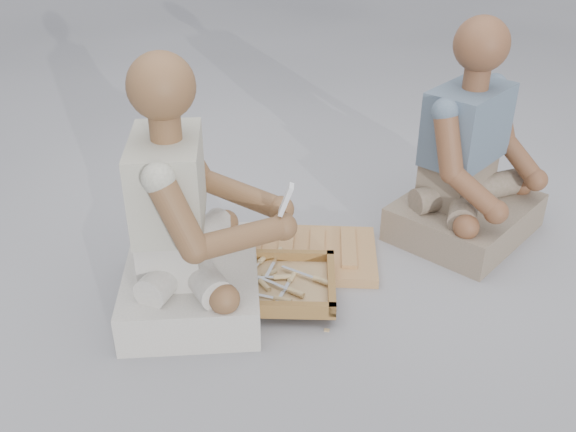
{
  "coord_description": "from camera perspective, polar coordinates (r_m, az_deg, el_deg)",
  "views": [
    {
      "loc": [
        -0.18,
        -1.97,
        1.55
      ],
      "look_at": [
        -0.05,
        0.22,
        0.3
      ],
      "focal_mm": 40.0,
      "sensor_mm": 36.0,
      "label": 1
    }
  ],
  "objects": [
    {
      "name": "wood_chip_6",
      "position": [
        2.72,
        -2.7,
        -4.97
      ],
      "size": [
        0.02,
        0.02,
        0.0
      ],
      "primitive_type": "cube",
      "rotation": [
        0.0,
        0.0,
        1.22
      ],
      "color": "tan",
      "rests_on": "ground"
    },
    {
      "name": "chisel_5",
      "position": [
        2.66,
        -2.4,
        -3.95
      ],
      "size": [
        0.12,
        0.2,
        0.02
      ],
      "rotation": [
        0.0,
        0.0,
        1.06
      ],
      "color": "silver",
      "rests_on": "tool_tray"
    },
    {
      "name": "wood_chip_7",
      "position": [
        2.72,
        -4.48,
        -5.1
      ],
      "size": [
        0.02,
        0.02,
        0.0
      ],
      "primitive_type": "cube",
      "rotation": [
        0.0,
        0.0,
        0.64
      ],
      "color": "tan",
      "rests_on": "ground"
    },
    {
      "name": "wood_chip_1",
      "position": [
        2.43,
        -3.19,
        -9.95
      ],
      "size": [
        0.02,
        0.02,
        0.0
      ],
      "primitive_type": "cube",
      "rotation": [
        0.0,
        0.0,
        0.06
      ],
      "color": "tan",
      "rests_on": "ground"
    },
    {
      "name": "carved_panel",
      "position": [
        2.8,
        1.29,
        -3.38
      ],
      "size": [
        0.68,
        0.5,
        0.04
      ],
      "primitive_type": "cube",
      "rotation": [
        0.0,
        0.0,
        -0.12
      ],
      "color": "#A4723F",
      "rests_on": "ground"
    },
    {
      "name": "wood_chip_10",
      "position": [
        2.42,
        3.46,
        -10.1
      ],
      "size": [
        0.02,
        0.02,
        0.0
      ],
      "primitive_type": "cube",
      "rotation": [
        0.0,
        0.0,
        2.9
      ],
      "color": "tan",
      "rests_on": "ground"
    },
    {
      "name": "chisel_6",
      "position": [
        2.56,
        0.22,
        -5.67
      ],
      "size": [
        0.1,
        0.21,
        0.02
      ],
      "rotation": [
        0.0,
        0.0,
        1.17
      ],
      "color": "silver",
      "rests_on": "tool_tray"
    },
    {
      "name": "chisel_4",
      "position": [
        2.46,
        -0.97,
        -7.37
      ],
      "size": [
        0.21,
        0.1,
        0.02
      ],
      "rotation": [
        0.0,
        0.0,
        -0.39
      ],
      "color": "silver",
      "rests_on": "tool_tray"
    },
    {
      "name": "chisel_0",
      "position": [
        2.56,
        -1.0,
        -5.45
      ],
      "size": [
        0.22,
        0.02,
        0.02
      ],
      "rotation": [
        0.0,
        0.0,
        -0.0
      ],
      "color": "silver",
      "rests_on": "tool_tray"
    },
    {
      "name": "ground",
      "position": [
        2.51,
        1.44,
        -8.43
      ],
      "size": [
        60.0,
        60.0,
        0.0
      ],
      "primitive_type": "plane",
      "color": "#A4A3A9",
      "rests_on": "ground"
    },
    {
      "name": "wood_chip_4",
      "position": [
        2.64,
        2.63,
        -6.19
      ],
      "size": [
        0.02,
        0.02,
        0.0
      ],
      "primitive_type": "cube",
      "rotation": [
        0.0,
        0.0,
        0.56
      ],
      "color": "tan",
      "rests_on": "ground"
    },
    {
      "name": "chisel_3",
      "position": [
        2.54,
        2.57,
        -5.61
      ],
      "size": [
        0.19,
        0.14,
        0.02
      ],
      "rotation": [
        0.0,
        0.0,
        -0.63
      ],
      "color": "silver",
      "rests_on": "tool_tray"
    },
    {
      "name": "wood_chip_5",
      "position": [
        2.74,
        1.51,
        -4.72
      ],
      "size": [
        0.02,
        0.02,
        0.0
      ],
      "primitive_type": "cube",
      "rotation": [
        0.0,
        0.0,
        0.06
      ],
      "color": "tan",
      "rests_on": "ground"
    },
    {
      "name": "wood_chip_2",
      "position": [
        2.85,
        5.57,
        -3.39
      ],
      "size": [
        0.02,
        0.02,
        0.0
      ],
      "primitive_type": "cube",
      "rotation": [
        0.0,
        0.0,
        2.62
      ],
      "color": "tan",
      "rests_on": "ground"
    },
    {
      "name": "tool_tray",
      "position": [
        2.54,
        -1.22,
        -6.06
      ],
      "size": [
        0.51,
        0.42,
        0.06
      ],
      "rotation": [
        0.0,
        0.0,
        -0.1
      ],
      "color": "brown",
      "rests_on": "carved_panel"
    },
    {
      "name": "companion",
      "position": [
        2.96,
        15.82,
        4.16
      ],
      "size": [
        0.8,
        0.8,
        0.99
      ],
      "rotation": [
        0.0,
        0.0,
        3.92
      ],
      "color": "#816C5D",
      "rests_on": "ground"
    },
    {
      "name": "wood_chip_9",
      "position": [
        2.54,
        3.87,
        -7.89
      ],
      "size": [
        0.02,
        0.02,
        0.0
      ],
      "primitive_type": "cube",
      "rotation": [
        0.0,
        0.0,
        1.27
      ],
      "color": "tan",
      "rests_on": "ground"
    },
    {
      "name": "wood_chip_8",
      "position": [
        2.43,
        -7.95,
        -10.21
      ],
      "size": [
        0.02,
        0.02,
        0.0
      ],
      "primitive_type": "cube",
      "rotation": [
        0.0,
        0.0,
        1.4
      ],
      "color": "tan",
      "rests_on": "ground"
    },
    {
      "name": "mobile_phone",
      "position": [
        2.27,
        -0.18,
        1.48
      ],
      "size": [
        0.06,
        0.05,
        0.12
      ],
      "rotation": [
        -0.35,
        0.0,
        -1.68
      ],
      "color": "silver",
      "rests_on": "craftsman"
    },
    {
      "name": "craftsman",
      "position": [
        2.4,
        -9.05,
        -0.98
      ],
      "size": [
        0.66,
        0.65,
        0.99
      ],
      "rotation": [
        0.0,
        0.0,
        -1.56
      ],
      "color": "beige",
      "rests_on": "ground"
    },
    {
      "name": "chisel_2",
      "position": [
        2.58,
        -2.05,
        -5.38
      ],
      "size": [
        0.19,
        0.15,
        0.02
      ],
      "rotation": [
        0.0,
        0.0,
        0.65
      ],
      "color": "silver",
      "rests_on": "tool_tray"
    },
    {
      "name": "chisel_7",
      "position": [
        2.68,
        -0.96,
        -3.57
      ],
      "size": [
        0.09,
        0.21,
        0.02
      ],
      "rotation": [
        0.0,
        0.0,
        1.24
      ],
      "color": "silver",
      "rests_on": "tool_tray"
    },
    {
      "name": "wood_chip_3",
      "position": [
        2.7,
        2.29,
        -5.29
      ],
      "size": [
        0.02,
        0.02,
        0.0
      ],
      "primitive_type": "cube",
      "rotation": [
        0.0,
        0.0,
        1.27
      ],
      "color": "tan",
      "rests_on": "ground"
    },
    {
      "name": "chisel_8",
      "position": [
        2.54,
        -2.34,
        -5.92
      ],
      "size": [
        0.12,
        0.2,
        0.02
      ],
      "rotation": [
        0.0,
        0.0,
        -1.08
      ],
      "color": "silver",
      "rests_on": "tool_tray"
    },
    {
      "name": "chisel_1",
      "position": [
        2.48,
        0.28,
        -6.64
      ],
      "size": [
        0.18,
        0.15,
        0.02
      ],
      "rotation": [
        0.0,
        0.0,
        -0.67
      ],
      "color": "silver",
      "rests_on": "tool_tray"
    },
    {
      "name": "wood_chip_0",
      "position": [
        2.63,
        3.02,
        -6.48
      ],
      "size": [
        0.02,
        0.02,
        0.0
      ],
      "primitive_type": "cube",
      "rotation": [
        0.0,
        0.0,
        0.28
      ],
      "color": "tan",
      "rests_on": "ground"
    }
  ]
}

